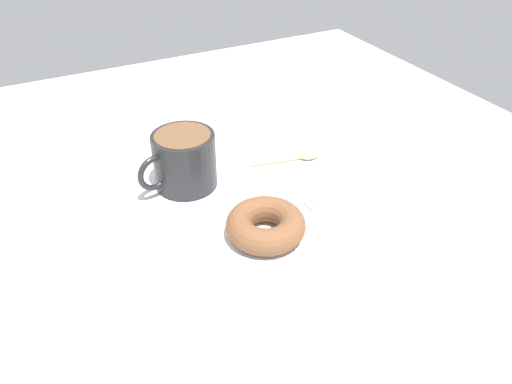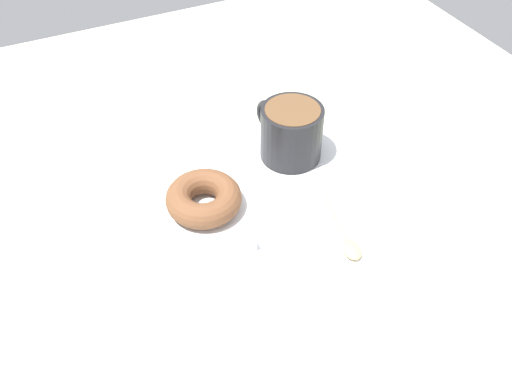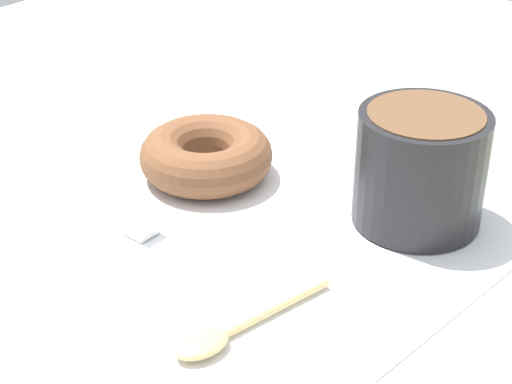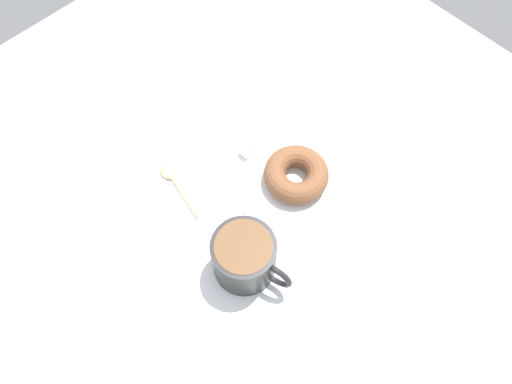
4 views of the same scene
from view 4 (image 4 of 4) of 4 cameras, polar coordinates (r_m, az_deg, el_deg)
The scene contains 6 objects.
ground_plane at distance 81.68cm, azimuth -0.70°, elevation -3.04°, with size 120.00×120.00×2.00cm, color beige.
napkin at distance 81.97cm, azimuth 0.00°, elevation -0.68°, with size 34.66×34.66×0.30cm, color white.
coffee_cup at distance 73.14cm, azimuth -1.26°, elevation -7.43°, with size 9.48×12.66×8.65cm.
donut at distance 82.02cm, azimuth 4.62°, elevation 2.03°, with size 10.74×10.74×3.64cm, color brown.
spoon at distance 84.28cm, azimuth -9.60°, elevation 1.67°, with size 3.71×12.07×0.90cm.
sugar_cube at distance 85.10cm, azimuth -1.07°, elevation 4.83°, with size 1.96×1.96×1.96cm, color white.
Camera 4 is at (-22.02, -24.35, 73.79)cm, focal length 35.00 mm.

